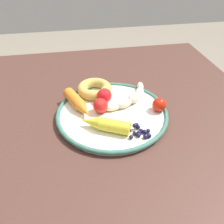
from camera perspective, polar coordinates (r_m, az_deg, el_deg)
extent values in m
cube|color=#472B24|center=(0.64, -4.64, -2.46)|extent=(1.00, 0.94, 0.03)
cube|color=#402A1E|center=(1.28, 14.12, -0.75)|extent=(0.05, 0.05, 0.70)
cylinder|color=white|center=(0.63, 0.00, -0.43)|extent=(0.30, 0.30, 0.01)
torus|color=#396C5C|center=(0.63, 0.00, 0.00)|extent=(0.31, 0.31, 0.01)
ellipsoid|color=beige|center=(0.63, 0.05, 1.12)|extent=(0.05, 0.02, 0.02)
ellipsoid|color=beige|center=(0.64, 3.19, 2.11)|extent=(0.05, 0.04, 0.02)
ellipsoid|color=beige|center=(0.66, 5.57, 3.58)|extent=(0.05, 0.05, 0.03)
ellipsoid|color=beige|center=(0.69, 6.89, 4.94)|extent=(0.04, 0.05, 0.02)
ellipsoid|color=beige|center=(0.72, 7.16, 6.38)|extent=(0.03, 0.05, 0.02)
cylinder|color=orange|center=(0.66, -9.56, 3.29)|extent=(0.06, 0.08, 0.03)
cone|color=orange|center=(0.61, -6.95, 0.41)|extent=(0.05, 0.06, 0.03)
cylinder|color=yellow|center=(0.56, 0.70, -3.60)|extent=(0.08, 0.06, 0.03)
cone|color=yellow|center=(0.57, -5.41, -2.45)|extent=(0.06, 0.05, 0.03)
torus|color=#AE9646|center=(0.70, -4.45, 5.85)|extent=(0.15, 0.15, 0.03)
sphere|color=#191638|center=(0.56, 8.28, -4.97)|extent=(0.01, 0.01, 0.01)
sphere|color=#191638|center=(0.57, 7.32, -4.69)|extent=(0.01, 0.01, 0.01)
sphere|color=#191638|center=(0.55, 8.44, -6.19)|extent=(0.01, 0.01, 0.01)
sphere|color=#191638|center=(0.56, 5.75, -5.35)|extent=(0.01, 0.01, 0.01)
sphere|color=#191638|center=(0.56, 6.80, -5.17)|extent=(0.01, 0.01, 0.01)
sphere|color=#191638|center=(0.56, 4.30, -4.66)|extent=(0.01, 0.01, 0.01)
sphere|color=#191638|center=(0.55, 6.69, -5.81)|extent=(0.01, 0.01, 0.01)
sphere|color=#191638|center=(0.57, 9.11, -4.70)|extent=(0.01, 0.01, 0.01)
sphere|color=#191638|center=(0.55, 4.81, -6.35)|extent=(0.01, 0.01, 0.01)
sphere|color=#191638|center=(0.57, 6.55, -3.78)|extent=(0.01, 0.01, 0.01)
sphere|color=#191638|center=(0.55, 9.32, -5.92)|extent=(0.01, 0.01, 0.01)
sphere|color=#191638|center=(0.56, 5.69, -3.43)|extent=(0.01, 0.01, 0.01)
sphere|color=#191638|center=(0.57, 6.22, -3.24)|extent=(0.01, 0.01, 0.01)
sphere|color=red|center=(0.63, 11.79, 1.80)|extent=(0.04, 0.04, 0.04)
sphere|color=red|center=(0.65, -1.95, 4.11)|extent=(0.04, 0.04, 0.04)
sphere|color=red|center=(0.62, -2.93, 1.60)|extent=(0.04, 0.04, 0.04)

